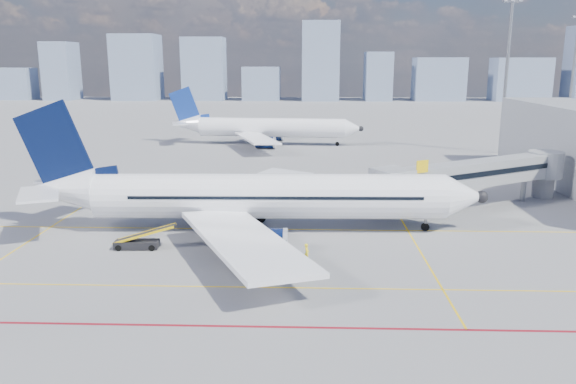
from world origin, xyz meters
name	(u,v)px	position (x,y,z in m)	size (l,w,h in m)	color
ground	(251,258)	(0.00, 0.00, 0.00)	(420.00, 420.00, 0.00)	gray
apron_markings	(238,276)	(-0.58, -3.91, 0.01)	(90.00, 35.12, 0.01)	yellow
jet_bridge	(484,174)	(23.51, 16.91, 3.74)	(23.55, 15.78, 6.30)	gray
floodlight_mast_ne	(506,73)	(38.00, 55.00, 13.59)	(3.20, 0.61, 25.45)	gray
floodlight_mast_far	(573,70)	(65.00, 90.00, 13.59)	(3.20, 0.61, 25.45)	gray
distant_skyline	(297,71)	(0.03, 190.00, 11.63)	(242.23, 15.62, 31.06)	#7787A4
main_aircraft	(250,197)	(-0.76, 7.63, 3.22)	(43.31, 37.73, 12.62)	white
second_aircraft	(263,128)	(-3.81, 63.37, 3.23)	(37.05, 32.24, 10.90)	white
baggage_tug	(278,256)	(2.26, -1.48, 0.74)	(2.32, 1.51, 1.54)	white
cargo_dolly	(258,255)	(0.87, -2.72, 1.20)	(4.30, 2.69, 2.19)	black
belt_loader	(138,242)	(-9.73, 2.01, 0.56)	(5.29, 1.56, 2.15)	black
ramp_worker	(307,253)	(4.53, -0.93, 0.79)	(0.57, 0.38, 1.58)	yellow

